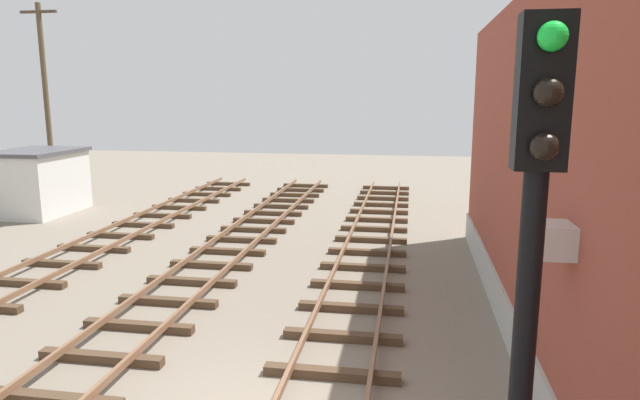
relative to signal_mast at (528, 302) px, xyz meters
The scene contains 4 objects.
track_centre 8.21m from the signal_mast, 152.97° to the left, with size 2.50×46.35×0.32m.
signal_mast is the anchor object (origin of this frame).
control_hut 24.11m from the signal_mast, 134.42° to the left, with size 3.00×3.80×2.76m.
utility_pole_far 26.64m from the signal_mast, 132.14° to the left, with size 1.80×0.24×9.19m.
Camera 1 is at (2.26, -7.56, 5.05)m, focal length 31.08 mm.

